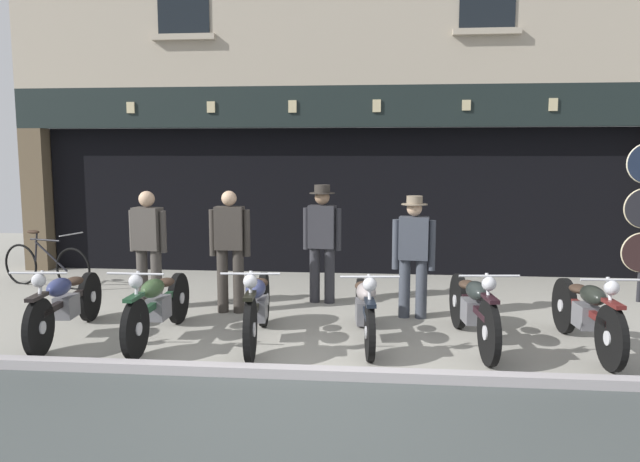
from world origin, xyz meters
The scene contains 14 objects.
ground centered at (0.00, -0.98, -0.04)m, with size 23.52×22.00×0.18m.
shop_facade centered at (0.00, 7.00, 1.75)m, with size 11.82×4.42×6.54m.
motorcycle_far_left centered at (-2.91, 1.11, 0.42)m, with size 0.62×2.05×0.91m.
motorcycle_left centered at (-1.79, 1.13, 0.42)m, with size 0.62×2.03×0.92m.
motorcycle_center_left centered at (-0.62, 1.14, 0.44)m, with size 0.62×2.02×0.94m.
motorcycle_center centered at (0.60, 1.26, 0.41)m, with size 0.62×1.90×0.89m.
motorcycle_center_right centered at (1.82, 1.27, 0.44)m, with size 0.62×2.04×0.93m.
motorcycle_right centered at (3.03, 1.20, 0.43)m, with size 0.62×1.98×0.92m.
salesman_left centered at (-2.41, 2.50, 0.91)m, with size 0.55×0.28×1.65m.
shopkeeper_center centered at (-1.25, 2.42, 0.92)m, with size 0.56×0.24×1.66m.
salesman_right centered at (-0.06, 3.09, 0.96)m, with size 0.56×0.36×1.71m.
assistant_far_right centered at (1.21, 2.38, 0.89)m, with size 0.56×0.34×1.61m.
advert_board_near centered at (-3.08, 5.40, 1.90)m, with size 0.79×0.03×1.12m.
leaning_bicycle centered at (-4.62, 3.72, 0.37)m, with size 1.73×0.66×0.93m.
Camera 1 is at (0.74, -5.60, 2.17)m, focal length 34.46 mm.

